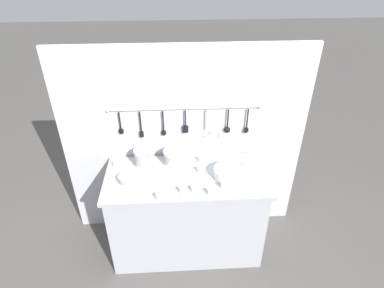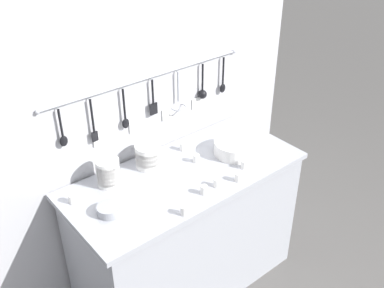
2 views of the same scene
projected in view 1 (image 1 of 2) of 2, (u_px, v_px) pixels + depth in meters
name	position (u px, v px, depth m)	size (l,w,h in m)	color
ground_plane	(187.00, 244.00, 3.16)	(20.00, 20.00, 0.00)	#514F4C
counter	(187.00, 213.00, 2.92)	(1.37, 0.62, 0.86)	#9EA0A8
back_wall	(185.00, 146.00, 2.93)	(2.17, 0.11, 1.87)	#B2B2B7
bowl_stack_back_corner	(172.00, 157.00, 2.80)	(0.14, 0.14, 0.14)	white
bowl_stack_tall_left	(141.00, 158.00, 2.77)	(0.13, 0.13, 0.16)	white
plate_stack	(229.00, 173.00, 2.66)	(0.25, 0.25, 0.08)	white
steel_mixing_bowl	(125.00, 178.00, 2.63)	(0.12, 0.12, 0.04)	#93969E
cup_beside_plates	(158.00, 197.00, 2.44)	(0.04, 0.04, 0.05)	white
cup_back_left	(200.00, 170.00, 2.72)	(0.04, 0.04, 0.05)	white
cup_front_left	(210.00, 192.00, 2.48)	(0.04, 0.04, 0.05)	white
cup_mid_row	(194.00, 189.00, 2.51)	(0.04, 0.04, 0.05)	white
cup_edge_near	(182.00, 190.00, 2.50)	(0.04, 0.04, 0.05)	white
cup_front_right	(116.00, 165.00, 2.78)	(0.04, 0.04, 0.05)	white
cup_edge_far	(245.00, 165.00, 2.77)	(0.04, 0.04, 0.05)	white
cup_by_caddy	(201.00, 159.00, 2.84)	(0.04, 0.04, 0.05)	white
cup_back_right	(223.00, 186.00, 2.54)	(0.04, 0.04, 0.05)	white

